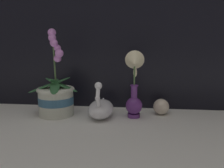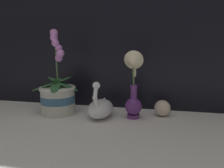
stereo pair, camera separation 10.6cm
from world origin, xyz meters
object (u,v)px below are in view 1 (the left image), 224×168
(orchid_potted_plant, at_px, (56,96))
(swan_figurine, at_px, (101,108))
(glass_sphere, at_px, (161,107))
(blue_vase, at_px, (134,89))

(orchid_potted_plant, bearing_deg, swan_figurine, -3.15)
(orchid_potted_plant, distance_m, glass_sphere, 0.53)
(orchid_potted_plant, relative_size, blue_vase, 1.31)
(orchid_potted_plant, xyz_separation_m, blue_vase, (0.38, -0.01, 0.05))
(blue_vase, bearing_deg, glass_sphere, 29.12)
(blue_vase, distance_m, glass_sphere, 0.19)
(glass_sphere, bearing_deg, swan_figurine, -165.22)
(glass_sphere, bearing_deg, blue_vase, -150.88)
(blue_vase, height_order, glass_sphere, blue_vase)
(swan_figurine, height_order, blue_vase, blue_vase)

